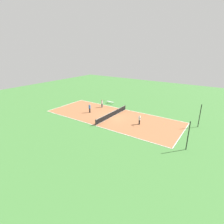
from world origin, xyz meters
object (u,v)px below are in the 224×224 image
Objects in this scene: bench at (110,102)px; tennis_ball_midcourt at (64,107)px; tennis_ball_near_net at (143,115)px; fence_post_back_right at (188,136)px; fence_post_back_left at (200,116)px; tennis_net at (112,114)px; tennis_ball_far_baseline at (164,124)px; player_far_white at (102,103)px; tennis_ball_right_alley at (107,107)px; player_near_blue at (90,108)px; player_near_white at (139,119)px.

bench is 9.96m from tennis_ball_midcourt.
tennis_ball_near_net is 0.02× the size of fence_post_back_right.
fence_post_back_left is 7.93m from fence_post_back_right.
fence_post_back_left is at bearing 180.00° from fence_post_back_right.
tennis_net is 138.68× the size of tennis_ball_far_baseline.
fence_post_back_left reaches higher than tennis_ball_far_baseline.
player_far_white reaches higher than tennis_ball_near_net.
bench is 3.07m from tennis_ball_right_alley.
tennis_ball_right_alley is at bearing -88.77° from fence_post_back_left.
tennis_ball_near_net is 9.32m from fence_post_back_left.
player_far_white is at bearing -87.32° from tennis_ball_near_net.
tennis_ball_far_baseline is at bearing 69.85° from tennis_ball_near_net.
tennis_ball_near_net is at bearing -16.53° from bench.
tennis_net is 5.53× the size of player_near_blue.
player_far_white is at bearing -87.09° from bench.
tennis_ball_midcourt and tennis_ball_far_baseline have the same top height.
player_near_blue is 13.99m from tennis_ball_far_baseline.
tennis_ball_near_net is at bearing -82.67° from player_far_white.
player_near_white is 16.93m from tennis_ball_midcourt.
tennis_ball_midcourt is at bearing -117.00° from player_near_white.
bench reaches higher than tennis_ball_right_alley.
bench is 18.74m from fence_post_back_left.
fence_post_back_right reaches higher than tennis_net.
player_far_white is at bearing -87.72° from fence_post_back_left.
player_far_white reaches higher than tennis_net.
player_near_white is at bearing -114.32° from fence_post_back_right.
bench is 3.27m from player_far_white.
fence_post_back_left reaches higher than player_near_white.
tennis_ball_far_baseline is (1.21, 13.68, -0.91)m from player_far_white.
bench is at bearing 139.97° from tennis_ball_midcourt.
fence_post_back_right is at bearing 35.82° from player_near_white.
tennis_ball_midcourt is at bearing -84.06° from tennis_net.
tennis_ball_midcourt is at bearing -78.34° from fence_post_back_left.
tennis_net reaches higher than tennis_ball_near_net.
tennis_ball_midcourt is at bearing -57.42° from tennis_ball_right_alley.
player_near_white is at bearing -61.85° from fence_post_back_left.
fence_post_back_left is at bearing 91.23° from tennis_ball_right_alley.
player_near_white reaches higher than tennis_ball_near_net.
bench is 1.14× the size of player_near_white.
player_near_white reaches higher than tennis_ball_midcourt.
tennis_ball_midcourt is 16.51m from tennis_ball_near_net.
tennis_net is 4.82m from player_near_blue.
player_far_white is 19.74m from fence_post_back_right.
tennis_net is 138.68× the size of tennis_ball_midcourt.
tennis_ball_near_net is 1.00× the size of tennis_ball_right_alley.
tennis_ball_midcourt and tennis_ball_near_net have the same top height.
fence_post_back_right is at bearing -106.78° from player_far_white.
tennis_net reaches higher than bench.
bench is 1.04× the size of player_near_blue.
player_far_white is at bearing -124.35° from tennis_net.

